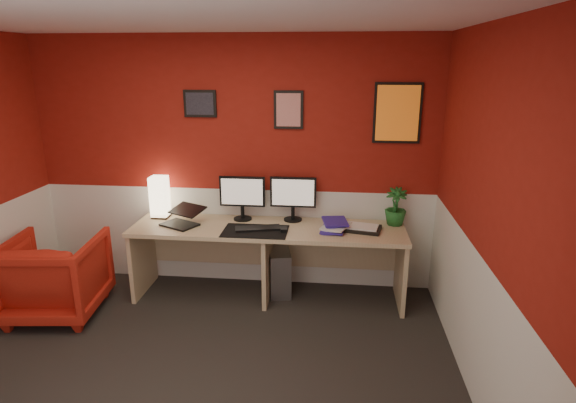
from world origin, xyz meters
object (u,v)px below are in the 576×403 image
Objects in this scene: desk at (268,262)px; pc_tower at (279,270)px; shoji_lamp at (160,198)px; monitor_right at (293,192)px; potted_plant at (396,207)px; laptop at (179,215)px; armchair at (55,276)px; monitor_left at (242,191)px; zen_tray at (361,229)px.

desk is 5.78× the size of pc_tower.
shoji_lamp is 1.34m from monitor_right.
desk is 0.22m from pc_tower.
potted_plant is at bearing 9.40° from desk.
pc_tower is at bearing -145.47° from monitor_right.
shoji_lamp reaches higher than potted_plant.
monitor_right reaches higher than shoji_lamp.
laptop is (-0.85, -0.05, 0.47)m from desk.
armchair is at bearing -173.58° from pc_tower.
shoji_lamp is 1.21× the size of laptop.
desk is 0.73m from monitor_right.
potted_plant is (0.99, -0.02, -0.11)m from monitor_right.
potted_plant is 3.22m from armchair.
shoji_lamp is 0.69× the size of monitor_left.
monitor_left is 1.87m from armchair.
armchair is (-1.98, -0.65, 0.14)m from pc_tower.
desk is 1.95m from armchair.
potted_plant is at bearing 34.47° from laptop.
shoji_lamp is 1.10× the size of potted_plant.
shoji_lamp reaches higher than laptop.
monitor_left reaches higher than shoji_lamp.
monitor_left is 1.21m from zen_tray.
potted_plant reaches higher than desk.
desk is at bearing -134.40° from monitor_right.
desk is 4.48× the size of monitor_right.
laptop reaches higher than desk.
monitor_right reaches higher than zen_tray.
desk is 7.43× the size of zen_tray.
monitor_right is (1.07, 0.27, 0.18)m from laptop.
monitor_left is at bearing 1.10° from shoji_lamp.
armchair is at bearing -164.79° from desk.
laptop is 2.07m from potted_plant.
monitor_left is 0.71× the size of armchair.
monitor_right is at bearing 178.61° from potted_plant.
monitor_left is 1.49m from potted_plant.
pc_tower is at bearing -2.15° from shoji_lamp.
monitor_right is at bearing 3.06° from monitor_left.
desk is at bearing -179.41° from zen_tray.
potted_plant is at bearing -1.39° from monitor_right.
laptop is 0.94× the size of zen_tray.
monitor_left is (-0.28, 0.20, 0.66)m from desk.
monitor_left is 1.29× the size of pc_tower.
laptop reaches higher than zen_tray.
shoji_lamp is 1.40m from pc_tower.
monitor_left is at bearing 50.86° from laptop.
laptop is at bearing 179.23° from pc_tower.
armchair is (-1.04, -0.47, -0.47)m from laptop.
laptop is 1.74m from zen_tray.
armchair is at bearing -137.98° from shoji_lamp.
potted_plant is 0.45× the size of armchair.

